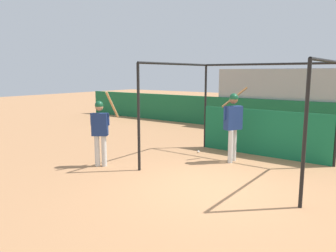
# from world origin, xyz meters

# --- Properties ---
(ground_plane) EXTENTS (60.00, 60.00, 0.00)m
(ground_plane) POSITION_xyz_m (0.00, 0.00, 0.00)
(ground_plane) COLOR #A8754C
(outfield_wall) EXTENTS (24.00, 0.12, 1.34)m
(outfield_wall) POSITION_xyz_m (0.00, 7.38, 0.67)
(outfield_wall) COLOR #196038
(outfield_wall) RESTS_ON ground
(bleacher_section) EXTENTS (7.60, 2.40, 2.62)m
(bleacher_section) POSITION_xyz_m (-0.00, 8.64, 1.31)
(bleacher_section) COLOR #9E9E99
(bleacher_section) RESTS_ON ground
(batting_cage) EXTENTS (3.95, 3.33, 2.70)m
(batting_cage) POSITION_xyz_m (-0.15, 2.76, 1.15)
(batting_cage) COLOR black
(batting_cage) RESTS_ON ground
(player_batter) EXTENTS (0.62, 0.99, 2.04)m
(player_batter) POSITION_xyz_m (-0.58, 2.15, 1.16)
(player_batter) COLOR silver
(player_batter) RESTS_ON ground
(player_waiting) EXTENTS (0.59, 0.67, 1.97)m
(player_waiting) POSITION_xyz_m (-3.15, -0.28, 1.03)
(player_waiting) COLOR silver
(player_waiting) RESTS_ON ground
(baseball) EXTENTS (0.07, 0.07, 0.07)m
(baseball) POSITION_xyz_m (-1.83, 2.45, 0.04)
(baseball) COLOR white
(baseball) RESTS_ON ground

